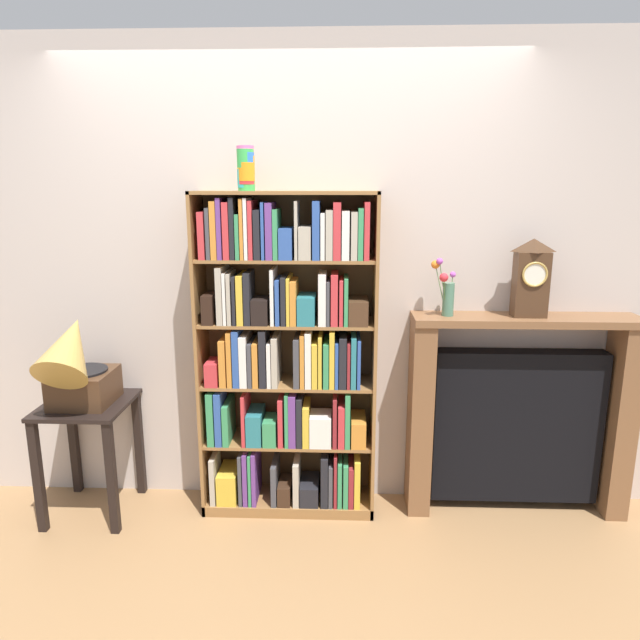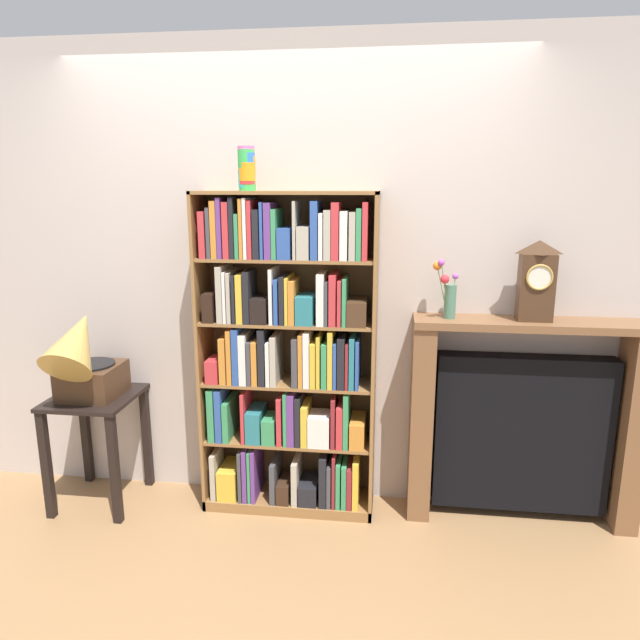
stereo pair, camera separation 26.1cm
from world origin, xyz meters
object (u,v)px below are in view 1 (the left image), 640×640
Objects in this scene: bookshelf at (287,362)px; flower_vase at (446,291)px; cup_stack at (246,168)px; gramophone at (75,363)px; mantel_clock at (531,278)px; fireplace_mantel at (517,417)px; side_table_left at (89,432)px.

bookshelf reaches higher than flower_vase.
bookshelf is 0.94m from flower_vase.
gramophone is at bearing -171.44° from cup_stack.
gramophone is 1.39× the size of mantel_clock.
fireplace_mantel is 0.79m from mantel_clock.
fireplace_mantel is 2.93× the size of mantel_clock.
flower_vase reaches higher than gramophone.
bookshelf is 1.33m from fireplace_mantel.
mantel_clock is (2.39, 0.11, 0.87)m from side_table_left.
fireplace_mantel is at bearing 97.89° from mantel_clock.
side_table_left is 1.58× the size of mantel_clock.
mantel_clock is at bearing 4.45° from gramophone.
side_table_left is 2.11m from flower_vase.
flower_vase is (1.95, 0.11, 0.79)m from side_table_left.
bookshelf is at bearing 4.40° from side_table_left.
mantel_clock is 0.44m from flower_vase.
flower_vase is (-0.43, -0.02, 0.72)m from fireplace_mantel.
cup_stack reaches higher than mantel_clock.
gramophone is 2.00m from flower_vase.
bookshelf is 1.48× the size of fireplace_mantel.
side_table_left is 0.54× the size of fireplace_mantel.
side_table_left is (-0.91, -0.06, -1.42)m from cup_stack.
cup_stack reaches higher than fireplace_mantel.
side_table_left is 2.12× the size of flower_vase.
cup_stack is (-0.19, -0.02, 1.03)m from bookshelf.
gramophone reaches higher than fireplace_mantel.
mantel_clock is at bearing -82.11° from fireplace_mantel.
flower_vase is at bearing -176.89° from fireplace_mantel.
cup_stack is at bearing -178.10° from mantel_clock.
mantel_clock is (1.48, 0.05, -0.56)m from cup_stack.
gramophone is (0.00, -0.08, 0.42)m from side_table_left.
fireplace_mantel is (2.39, 0.21, -0.35)m from gramophone.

